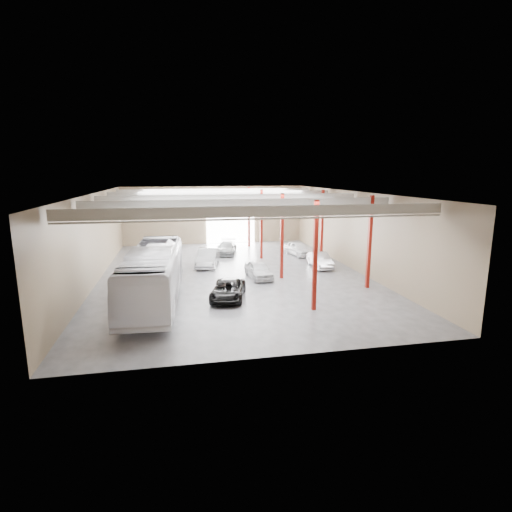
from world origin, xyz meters
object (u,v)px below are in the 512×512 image
object	(u,v)px
black_sedan	(228,290)
car_row_c	(226,248)
car_row_a	(259,270)
car_right_far	(298,249)
coach_bus	(154,274)
car_row_b	(208,257)
car_right_near	(320,260)

from	to	relation	value
black_sedan	car_row_c	xyz separation A→B (m)	(1.87, 15.75, 0.03)
car_row_a	car_right_far	world-z (taller)	car_right_far
coach_bus	car_row_c	xyz separation A→B (m)	(6.83, 15.11, -1.20)
coach_bus	car_row_c	bearing A→B (deg)	69.33
car_row_b	car_right_near	world-z (taller)	car_row_b
car_row_c	car_right_near	distance (m)	11.09
car_row_c	car_right_far	size ratio (longest dim) A/B	1.11
car_row_a	car_row_c	xyz separation A→B (m)	(-1.36, 10.55, -0.03)
coach_bus	black_sedan	xyz separation A→B (m)	(4.96, -0.64, -1.22)
car_row_b	car_right_near	distance (m)	10.48
black_sedan	car_row_b	bearing A→B (deg)	107.56
coach_bus	car_row_a	xyz separation A→B (m)	(8.19, 4.56, -1.17)
car_row_a	car_right_far	size ratio (longest dim) A/B	0.98
coach_bus	car_row_b	distance (m)	10.76
car_row_b	car_right_far	world-z (taller)	car_row_b
coach_bus	car_row_b	xyz separation A→B (m)	(4.40, 9.76, -1.04)
car_row_b	car_right_far	bearing A→B (deg)	29.33
car_right_far	car_right_near	bearing A→B (deg)	-99.33
coach_bus	car_row_c	world-z (taller)	coach_bus
coach_bus	car_right_far	xyz separation A→B (m)	(14.23, 12.87, -1.16)
car_row_a	car_row_b	bearing A→B (deg)	120.78
car_row_c	car_right_near	world-z (taller)	car_right_near
black_sedan	car_row_b	world-z (taller)	car_row_b
car_row_b	black_sedan	bearing A→B (deg)	-75.09
car_row_a	car_right_near	size ratio (longest dim) A/B	0.99
car_right_near	car_right_far	bearing A→B (deg)	95.50
black_sedan	car_right_far	world-z (taller)	car_right_far
coach_bus	car_row_b	size ratio (longest dim) A/B	2.65
car_row_b	car_row_c	size ratio (longest dim) A/B	1.09
car_row_c	car_right_near	bearing A→B (deg)	-32.15
car_row_b	coach_bus	bearing A→B (deg)	-102.42
black_sedan	car_right_far	bearing A→B (deg)	69.98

